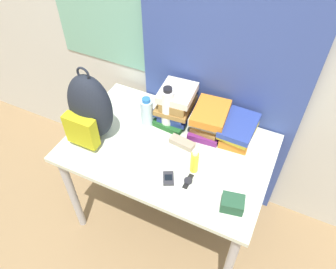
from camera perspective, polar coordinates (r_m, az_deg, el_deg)
ground_plane at (r=2.38m, az=-4.29°, el=-20.96°), size 12.00×12.00×0.00m
wall_back at (r=1.95m, az=6.13°, el=17.03°), size 6.00×0.06×2.50m
curtain_blue at (r=1.86m, az=10.01°, el=15.15°), size 1.01×0.04×2.50m
desk at (r=1.98m, az=0.00°, el=-3.96°), size 1.18×0.77×0.77m
backpack at (r=1.88m, az=-13.50°, el=4.28°), size 0.27×0.24×0.48m
book_stack_left at (r=2.00m, az=1.45°, el=5.15°), size 0.23×0.27×0.23m
book_stack_center at (r=1.96m, az=7.23°, el=2.68°), size 0.22×0.28×0.17m
book_stack_right at (r=1.94m, az=12.07°, el=0.68°), size 0.19×0.27×0.13m
water_bottle at (r=1.98m, az=-3.70°, el=3.91°), size 0.07×0.07×0.20m
sports_bottle at (r=1.93m, az=-0.04°, el=4.53°), size 0.08×0.08×0.29m
sunscreen_bottle at (r=1.74m, az=4.63°, el=-4.74°), size 0.04×0.04×0.16m
cell_phone at (r=1.75m, az=0.07°, el=-7.65°), size 0.09×0.10×0.02m
sunglasses_case at (r=1.90m, az=2.46°, el=-1.43°), size 0.16×0.07×0.04m
camera_pouch at (r=1.66m, az=11.17°, el=-11.71°), size 0.13×0.11×0.07m
wristwatch at (r=1.75m, az=3.54°, el=-8.07°), size 0.05×0.10×0.01m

